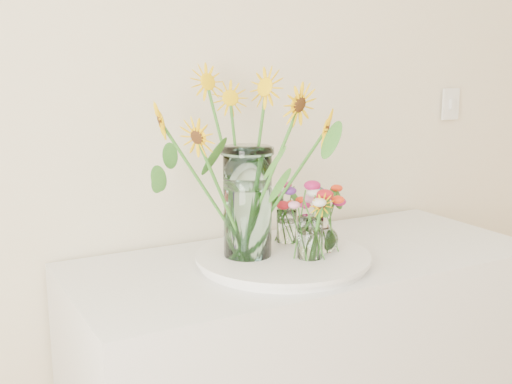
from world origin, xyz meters
TOP-DOWN VIEW (x-y plane):
  - tray at (-0.20, 1.90)m, footprint 0.47×0.47m
  - mason_jar at (-0.30, 1.94)m, footprint 0.18×0.18m
  - sunflower_bouquet at (-0.30, 1.94)m, footprint 0.94×0.94m
  - small_vase_a at (-0.16, 1.83)m, footprint 0.09×0.09m
  - wildflower_posy_a at (-0.16, 1.83)m, footprint 0.18×0.18m
  - small_vase_b at (-0.09, 1.87)m, footprint 0.09×0.09m
  - wildflower_posy_b at (-0.09, 1.87)m, footprint 0.19×0.19m
  - small_vase_c at (-0.13, 2.00)m, footprint 0.07×0.07m
  - wildflower_posy_c at (-0.13, 2.00)m, footprint 0.18×0.18m

SIDE VIEW (x-z plane):
  - tray at x=-0.20m, z-range 0.90..0.92m
  - small_vase_c at x=-0.13m, z-range 0.93..1.03m
  - small_vase_a at x=-0.16m, z-range 0.93..1.05m
  - small_vase_b at x=-0.09m, z-range 0.93..1.05m
  - wildflower_posy_c at x=-0.13m, z-range 0.93..1.12m
  - wildflower_posy_a at x=-0.16m, z-range 0.93..1.14m
  - wildflower_posy_b at x=-0.09m, z-range 0.93..1.14m
  - mason_jar at x=-0.30m, z-range 0.93..1.24m
  - sunflower_bouquet at x=-0.30m, z-range 0.93..1.49m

